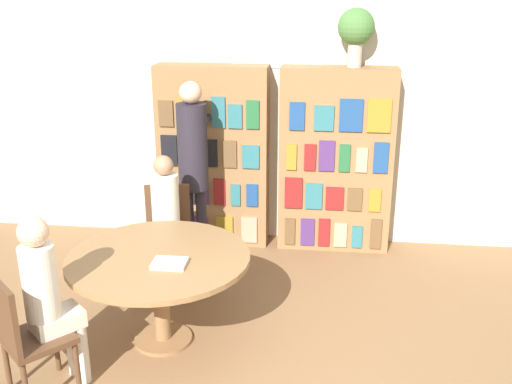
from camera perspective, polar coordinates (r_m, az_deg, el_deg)
wall_back at (r=6.09m, az=1.93°, el=9.02°), size 6.40×0.07×3.00m
bookshelf_left at (r=6.12m, az=-4.07°, el=3.38°), size 1.11×0.34×1.84m
bookshelf_right at (r=6.01m, az=7.58°, el=2.97°), size 1.11×0.34×1.84m
flower_vase at (r=5.79m, az=9.51°, el=15.03°), size 0.34×0.34×0.54m
reading_table at (r=4.49m, az=-9.21°, el=-7.17°), size 1.34×1.34×0.72m
chair_near_camera at (r=4.19m, az=-21.18°, el=-12.38°), size 0.57×0.57×0.89m
chair_left_side at (r=5.46m, az=-8.37°, el=-3.58°), size 0.47×0.47×0.89m
seated_reader_left at (r=5.21m, az=-8.59°, el=-2.45°), size 0.30×0.38×1.23m
seated_reader_right at (r=4.14m, az=-19.11°, el=-9.19°), size 0.38×0.39×1.25m
librarian_standing at (r=5.62m, az=-6.01°, el=3.52°), size 0.28×0.55×1.76m
open_book_on_table at (r=4.28m, az=-8.24°, el=-6.74°), size 0.24×0.18×0.03m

